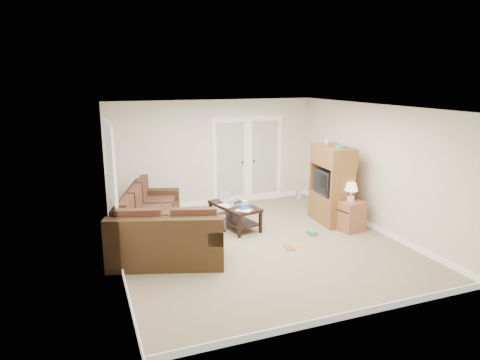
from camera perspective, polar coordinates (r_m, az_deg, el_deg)
name	(u,v)px	position (r m, az deg, el deg)	size (l,w,h in m)	color
floor	(259,244)	(8.01, 2.49, -8.46)	(5.50, 5.50, 0.00)	gray
ceiling	(260,107)	(7.45, 2.69, 9.68)	(5.00, 5.50, 0.02)	silver
wall_left	(114,191)	(7.06, -16.43, -1.37)	(0.02, 5.50, 2.50)	white
wall_right	(375,168)	(8.90, 17.57, 1.56)	(0.02, 5.50, 2.50)	white
wall_back	(214,153)	(10.17, -3.52, 3.60)	(5.00, 0.02, 2.50)	white
wall_front	(349,227)	(5.32, 14.35, -6.11)	(5.00, 0.02, 2.50)	white
baseboards	(259,241)	(7.99, 2.49, -8.13)	(5.00, 5.50, 0.10)	white
french_doors	(248,160)	(10.45, 1.02, 2.70)	(1.80, 0.05, 2.13)	white
window_left	(110,161)	(7.97, -16.89, 2.48)	(0.05, 1.92, 1.42)	white
sectional_sofa	(157,229)	(7.89, -11.06, -6.40)	(2.07, 3.26, 0.88)	#3C2917
coffee_table	(234,215)	(8.76, -0.76, -4.66)	(0.85, 1.28, 0.80)	black
tv_armoire	(332,184)	(9.15, 12.12, -0.56)	(0.63, 1.05, 1.74)	brown
side_cabinet	(350,213)	(8.86, 14.42, -4.28)	(0.53, 0.53, 0.98)	#A0623A
space_heater	(299,193)	(10.95, 7.81, -1.74)	(0.11, 0.09, 0.27)	silver
floor_magazine	(296,246)	(7.97, 7.44, -8.67)	(0.25, 0.20, 0.01)	#BE8C21
floor_greenbox	(312,233)	(8.53, 9.59, -6.96)	(0.15, 0.20, 0.08)	#42915B
floor_book	(285,248)	(7.82, 5.99, -9.03)	(0.17, 0.23, 0.02)	brown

